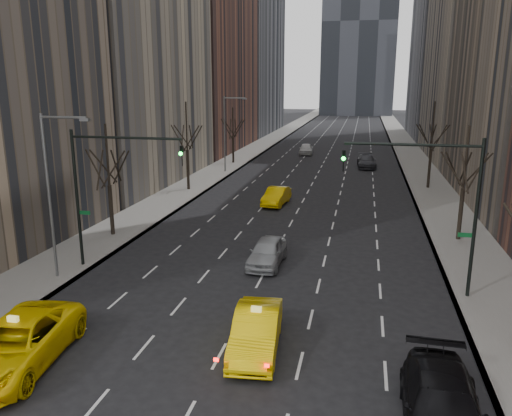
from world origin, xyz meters
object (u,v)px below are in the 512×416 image
Objects in this scene: taxi_sedan at (256,331)px; silver_sedan_ahead at (267,252)px; parked_suv_black at (442,408)px; taxi_suv at (16,344)px.

silver_sedan_ahead is (-1.45, 9.85, -0.05)m from taxi_sedan.
parked_suv_black is at bearing -34.01° from taxi_sedan.
parked_suv_black reaches higher than taxi_sedan.
taxi_sedan is 0.86× the size of parked_suv_black.
taxi_suv reaches higher than silver_sedan_ahead.
taxi_suv is 15.49m from parked_suv_black.
taxi_suv is 1.29× the size of taxi_sedan.
parked_suv_black reaches higher than silver_sedan_ahead.
taxi_suv is at bearing 179.93° from parked_suv_black.
taxi_sedan is 7.63m from parked_suv_black.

